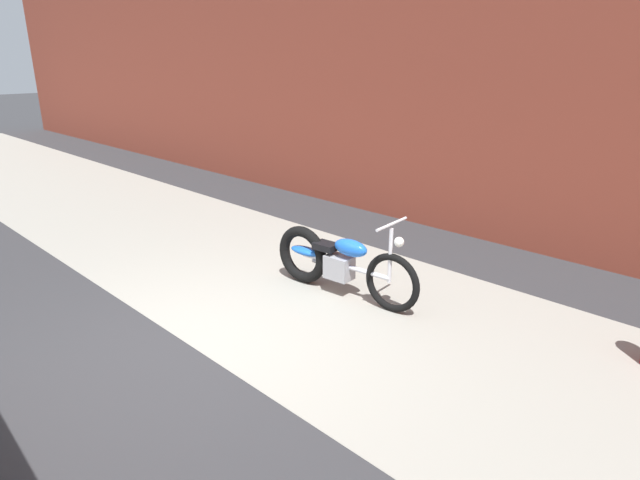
% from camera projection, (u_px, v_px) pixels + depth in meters
% --- Properties ---
extents(ground_plane, '(80.00, 80.00, 0.00)m').
position_uv_depth(ground_plane, '(194.00, 348.00, 5.24)').
color(ground_plane, '#2D2D30').
extents(sidewalk_slab, '(36.00, 3.50, 0.01)m').
position_uv_depth(sidewalk_slab, '(320.00, 294.00, 6.42)').
color(sidewalk_slab, gray).
rests_on(sidewalk_slab, ground).
extents(brick_building_wall, '(36.00, 0.50, 5.99)m').
position_uv_depth(brick_building_wall, '(487.00, 34.00, 7.76)').
color(brick_building_wall, brown).
rests_on(brick_building_wall, ground).
extents(motorcycle_blue, '(2.01, 0.58, 1.03)m').
position_uv_depth(motorcycle_blue, '(334.00, 261.00, 6.36)').
color(motorcycle_blue, black).
rests_on(motorcycle_blue, ground).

